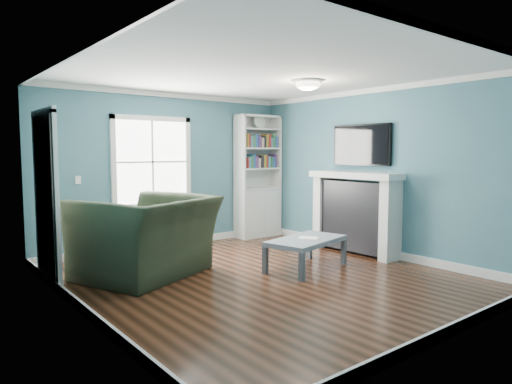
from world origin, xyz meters
TOP-DOWN VIEW (x-y plane):
  - floor at (0.00, 0.00)m, footprint 5.00×5.00m
  - room_walls at (0.00, 0.00)m, footprint 5.00×5.00m
  - trim at (0.00, 0.00)m, footprint 4.50×5.00m
  - window at (-0.30, 2.49)m, footprint 1.40×0.06m
  - bookshelf at (1.77, 2.30)m, footprint 0.90×0.35m
  - fireplace at (2.08, 0.20)m, footprint 0.44×1.58m
  - tv at (2.20, 0.20)m, footprint 0.06×1.10m
  - door at (-2.22, 1.40)m, footprint 0.12×0.98m
  - ceiling_fixture at (0.90, 0.10)m, footprint 0.38×0.38m
  - light_switch at (-1.50, 2.48)m, footprint 0.08×0.01m
  - recliner at (-1.10, 1.01)m, footprint 1.87×1.57m
  - coffee_table at (0.77, -0.03)m, footprint 1.28×0.89m
  - paper_sheet at (0.82, -0.02)m, footprint 0.32×0.34m

SIDE VIEW (x-z plane):
  - floor at x=0.00m, z-range 0.00..0.00m
  - coffee_table at x=0.77m, z-range 0.16..0.58m
  - paper_sheet at x=0.82m, z-range 0.43..0.43m
  - fireplace at x=2.08m, z-range -0.01..1.29m
  - recliner at x=-1.10m, z-range 0.00..1.39m
  - bookshelf at x=1.77m, z-range -0.23..2.08m
  - door at x=-2.22m, z-range -0.01..2.16m
  - light_switch at x=-1.50m, z-range 1.14..1.26m
  - trim at x=0.00m, z-range -0.06..2.54m
  - window at x=-0.30m, z-range 0.70..2.20m
  - room_walls at x=0.00m, z-range -0.92..4.08m
  - tv at x=2.20m, z-range 1.40..2.05m
  - ceiling_fixture at x=0.90m, z-range 2.47..2.63m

